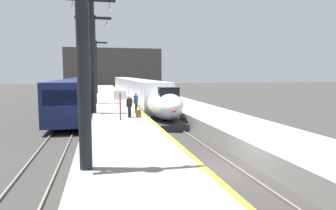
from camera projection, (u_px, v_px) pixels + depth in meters
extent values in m
plane|color=#33302D|center=(220.00, 169.00, 13.96)|extent=(260.00, 260.00, 0.00)
cube|color=gray|center=(111.00, 106.00, 37.02)|extent=(4.80, 110.00, 1.05)
cube|color=gray|center=(175.00, 104.00, 38.81)|extent=(4.80, 110.00, 1.05)
cube|color=yellow|center=(129.00, 101.00, 37.47)|extent=(0.20, 107.80, 0.01)
cube|color=slate|center=(135.00, 106.00, 40.46)|extent=(0.08, 110.00, 0.12)
cube|color=slate|center=(146.00, 106.00, 40.79)|extent=(0.08, 110.00, 0.12)
cube|color=slate|center=(72.00, 108.00, 38.67)|extent=(0.08, 110.00, 0.12)
cube|color=slate|center=(84.00, 108.00, 39.00)|extent=(0.08, 110.00, 0.12)
ellipsoid|color=silver|center=(164.00, 104.00, 25.67)|extent=(2.78, 6.90, 2.56)
cube|color=#28282D|center=(165.00, 123.00, 25.50)|extent=(2.46, 5.87, 0.55)
cube|color=black|center=(168.00, 93.00, 24.06)|extent=(1.59, 1.00, 0.90)
sphere|color=#F24C4C|center=(174.00, 111.00, 22.42)|extent=(0.28, 0.28, 0.28)
cube|color=silver|center=(148.00, 94.00, 34.44)|extent=(2.90, 14.00, 3.05)
cube|color=black|center=(135.00, 90.00, 34.07)|extent=(0.04, 11.90, 0.80)
cube|color=black|center=(160.00, 89.00, 34.70)|extent=(0.04, 11.90, 0.80)
cube|color=silver|center=(148.00, 105.00, 34.57)|extent=(2.92, 13.30, 0.24)
cube|color=black|center=(155.00, 115.00, 30.28)|extent=(2.03, 2.20, 0.56)
cube|color=black|center=(142.00, 106.00, 38.97)|extent=(2.03, 2.20, 0.56)
cube|color=silver|center=(132.00, 88.00, 50.54)|extent=(2.90, 18.00, 3.05)
cube|color=black|center=(124.00, 85.00, 50.17)|extent=(0.04, 15.84, 0.80)
cube|color=black|center=(141.00, 85.00, 50.80)|extent=(0.04, 15.84, 0.80)
cube|color=black|center=(137.00, 102.00, 44.79)|extent=(2.03, 2.20, 0.56)
cube|color=black|center=(129.00, 96.00, 56.66)|extent=(2.03, 2.20, 0.56)
cube|color=silver|center=(124.00, 84.00, 68.58)|extent=(2.90, 18.00, 3.05)
cube|color=black|center=(117.00, 82.00, 68.21)|extent=(0.04, 15.84, 0.80)
cube|color=black|center=(130.00, 82.00, 68.84)|extent=(0.04, 15.84, 0.80)
cube|color=black|center=(126.00, 94.00, 62.83)|extent=(2.03, 2.20, 0.56)
cube|color=black|center=(122.00, 91.00, 74.70)|extent=(2.03, 2.20, 0.56)
cube|color=#141E4C|center=(72.00, 97.00, 29.73)|extent=(2.85, 18.00, 3.30)
cube|color=black|center=(60.00, 98.00, 20.97)|extent=(2.28, 0.08, 1.10)
cube|color=black|center=(56.00, 92.00, 29.37)|extent=(0.04, 15.30, 0.90)
cube|color=black|center=(86.00, 92.00, 29.98)|extent=(0.04, 15.30, 0.90)
cube|color=black|center=(66.00, 125.00, 24.33)|extent=(2.00, 2.00, 0.52)
cube|color=black|center=(76.00, 109.00, 35.51)|extent=(2.00, 2.00, 0.52)
cube|color=#141E4C|center=(82.00, 88.00, 47.76)|extent=(2.85, 18.00, 3.30)
cylinder|color=black|center=(83.00, 39.00, 10.20)|extent=(0.44, 0.44, 9.09)
cylinder|color=black|center=(92.00, 56.00, 25.42)|extent=(0.44, 0.44, 9.76)
cylinder|color=black|center=(72.00, 3.00, 24.65)|extent=(0.03, 0.03, 0.60)
sphere|color=#EFEACC|center=(72.00, 7.00, 24.69)|extent=(0.36, 0.36, 0.36)
cylinder|color=black|center=(109.00, 5.00, 25.31)|extent=(0.03, 0.03, 0.60)
sphere|color=#EFEACC|center=(110.00, 9.00, 25.35)|extent=(0.36, 0.36, 0.36)
cylinder|color=black|center=(94.00, 60.00, 33.85)|extent=(0.44, 0.44, 9.81)
cylinder|color=black|center=(93.00, 17.00, 33.36)|extent=(0.68, 0.68, 0.30)
cube|color=black|center=(93.00, 18.00, 33.38)|extent=(4.00, 0.24, 0.28)
cylinder|color=black|center=(79.00, 20.00, 33.08)|extent=(0.03, 0.03, 0.60)
sphere|color=#EFEACC|center=(79.00, 24.00, 33.12)|extent=(0.36, 0.36, 0.36)
cylinder|color=black|center=(107.00, 22.00, 33.74)|extent=(0.03, 0.03, 0.60)
sphere|color=#EFEACC|center=(107.00, 25.00, 33.78)|extent=(0.36, 0.36, 0.36)
cylinder|color=black|center=(96.00, 67.00, 52.37)|extent=(0.44, 0.44, 9.02)
cylinder|color=black|center=(95.00, 42.00, 51.92)|extent=(0.68, 0.68, 0.30)
cube|color=black|center=(95.00, 42.00, 51.93)|extent=(4.00, 0.24, 0.28)
cylinder|color=black|center=(86.00, 44.00, 51.64)|extent=(0.03, 0.03, 0.60)
sphere|color=#EFEACC|center=(87.00, 46.00, 51.67)|extent=(0.36, 0.36, 0.36)
cylinder|color=black|center=(104.00, 45.00, 52.30)|extent=(0.03, 0.03, 0.60)
sphere|color=#EFEACC|center=(104.00, 47.00, 52.34)|extent=(0.36, 0.36, 0.36)
cylinder|color=#23232D|center=(129.00, 112.00, 23.23)|extent=(0.13, 0.13, 0.85)
cylinder|color=#23232D|center=(130.00, 112.00, 23.36)|extent=(0.13, 0.13, 0.85)
cube|color=black|center=(129.00, 102.00, 23.22)|extent=(0.44, 0.40, 0.62)
cylinder|color=black|center=(127.00, 103.00, 23.04)|extent=(0.09, 0.09, 0.58)
cylinder|color=black|center=(132.00, 103.00, 23.40)|extent=(0.09, 0.09, 0.58)
sphere|color=tan|center=(129.00, 97.00, 23.18)|extent=(0.22, 0.22, 0.22)
cylinder|color=#23232D|center=(136.00, 108.00, 26.25)|extent=(0.13, 0.13, 0.85)
cylinder|color=#23232D|center=(136.00, 108.00, 26.10)|extent=(0.13, 0.13, 0.85)
cube|color=#1E478C|center=(136.00, 99.00, 26.10)|extent=(0.40, 0.44, 0.62)
cylinder|color=#1E478C|center=(137.00, 100.00, 26.33)|extent=(0.09, 0.09, 0.58)
cylinder|color=#1E478C|center=(135.00, 100.00, 25.88)|extent=(0.09, 0.09, 0.58)
sphere|color=tan|center=(136.00, 94.00, 26.06)|extent=(0.22, 0.22, 0.22)
cube|color=brown|center=(138.00, 114.00, 23.24)|extent=(0.40, 0.22, 0.60)
cylinder|color=#262628|center=(137.00, 107.00, 23.17)|extent=(0.02, 0.02, 0.36)
cylinder|color=#262628|center=(140.00, 107.00, 23.22)|extent=(0.02, 0.02, 0.36)
cube|color=#262628|center=(138.00, 105.00, 23.17)|extent=(0.22, 0.03, 0.02)
cylinder|color=maroon|center=(120.00, 106.00, 22.06)|extent=(0.10, 0.10, 2.00)
cube|color=white|center=(120.00, 95.00, 21.98)|extent=(0.90, 0.06, 0.64)
cube|color=#4C4742|center=(114.00, 67.00, 112.17)|extent=(36.00, 2.00, 14.00)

